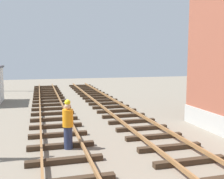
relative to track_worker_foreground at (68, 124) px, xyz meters
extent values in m
cube|color=#38281C|center=(3.60, -2.51, -0.84)|extent=(2.50, 0.24, 0.18)
cube|color=#38281C|center=(3.60, -1.11, -0.84)|extent=(2.50, 0.24, 0.18)
cube|color=#38281C|center=(3.60, 0.29, -0.84)|extent=(2.50, 0.24, 0.18)
cube|color=#38281C|center=(3.60, 1.68, -0.84)|extent=(2.50, 0.24, 0.18)
cube|color=#38281C|center=(3.60, 3.08, -0.84)|extent=(2.50, 0.24, 0.18)
cube|color=#38281C|center=(3.60, 4.48, -0.84)|extent=(2.50, 0.24, 0.18)
cube|color=#38281C|center=(3.60, 5.88, -0.84)|extent=(2.50, 0.24, 0.18)
cube|color=#38281C|center=(3.60, 7.28, -0.84)|extent=(2.50, 0.24, 0.18)
cube|color=#38281C|center=(3.60, 8.68, -0.84)|extent=(2.50, 0.24, 0.18)
cube|color=#38281C|center=(3.60, 10.07, -0.84)|extent=(2.50, 0.24, 0.18)
cube|color=#38281C|center=(3.60, 11.47, -0.84)|extent=(2.50, 0.24, 0.18)
cube|color=#38281C|center=(3.60, 12.87, -0.84)|extent=(2.50, 0.24, 0.18)
cube|color=#38281C|center=(3.60, 14.27, -0.84)|extent=(2.50, 0.24, 0.18)
cube|color=#38281C|center=(3.60, 15.67, -0.84)|extent=(2.50, 0.24, 0.18)
cube|color=#38281C|center=(3.60, 17.07, -0.84)|extent=(2.50, 0.24, 0.18)
cube|color=#38281C|center=(3.60, 18.46, -0.84)|extent=(2.50, 0.24, 0.18)
cube|color=#38281C|center=(3.60, 19.86, -0.84)|extent=(2.50, 0.24, 0.18)
cube|color=#38281C|center=(3.60, 21.26, -0.84)|extent=(2.50, 0.24, 0.18)
cube|color=#38281C|center=(-0.26, -1.38, -0.84)|extent=(2.50, 0.24, 0.18)
cube|color=#38281C|center=(-0.26, 0.12, -0.84)|extent=(2.50, 0.24, 0.18)
cube|color=#38281C|center=(-0.26, 1.63, -0.84)|extent=(2.50, 0.24, 0.18)
cube|color=#38281C|center=(-0.26, 3.14, -0.84)|extent=(2.50, 0.24, 0.18)
cube|color=#38281C|center=(-0.26, 4.64, -0.84)|extent=(2.50, 0.24, 0.18)
cube|color=#38281C|center=(-0.26, 6.15, -0.84)|extent=(2.50, 0.24, 0.18)
cube|color=#38281C|center=(-0.26, 7.65, -0.84)|extent=(2.50, 0.24, 0.18)
cube|color=#38281C|center=(-0.26, 9.16, -0.84)|extent=(2.50, 0.24, 0.18)
cube|color=#38281C|center=(-0.26, 10.67, -0.84)|extent=(2.50, 0.24, 0.18)
cube|color=#38281C|center=(-0.26, 12.17, -0.84)|extent=(2.50, 0.24, 0.18)
cube|color=#38281C|center=(-0.26, 13.68, -0.84)|extent=(2.50, 0.24, 0.18)
cube|color=#38281C|center=(-0.26, 15.18, -0.84)|extent=(2.50, 0.24, 0.18)
cube|color=#38281C|center=(-0.26, 16.69, -0.84)|extent=(2.50, 0.24, 0.18)
cube|color=#38281C|center=(-0.26, 18.20, -0.84)|extent=(2.50, 0.24, 0.18)
cube|color=#38281C|center=(-0.26, 19.70, -0.84)|extent=(2.50, 0.24, 0.18)
cube|color=#38281C|center=(-0.26, 21.21, -0.84)|extent=(2.50, 0.24, 0.18)
cylinder|color=#262D4C|center=(0.00, 0.00, -0.50)|extent=(0.32, 0.32, 0.85)
cylinder|color=orange|center=(0.00, 0.00, 0.25)|extent=(0.40, 0.40, 0.65)
sphere|color=tan|center=(0.00, 0.00, 0.69)|extent=(0.24, 0.24, 0.24)
sphere|color=yellow|center=(0.00, 0.00, 0.83)|extent=(0.22, 0.22, 0.22)
camera|label=1|loc=(-0.99, -9.85, 2.50)|focal=43.18mm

